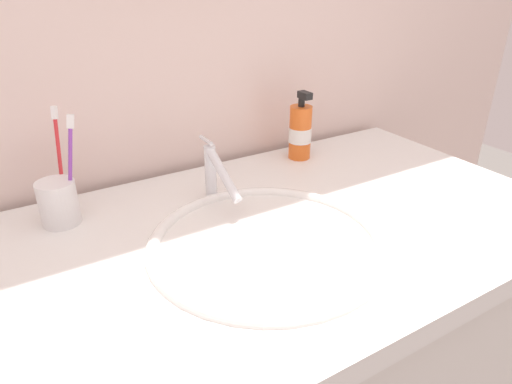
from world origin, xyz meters
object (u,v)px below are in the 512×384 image
object	(u,v)px
toothbrush_cup	(58,203)
soap_dispenser	(300,132)
faucet	(213,172)
toothbrush_red	(59,155)
toothbrush_purple	(70,162)

from	to	relation	value
toothbrush_cup	soap_dispenser	world-z (taller)	soap_dispenser
faucet	soap_dispenser	xyz separation A→B (m)	(0.29, 0.10, 0.00)
toothbrush_red	soap_dispenser	bearing A→B (deg)	-0.55
toothbrush_cup	faucet	bearing A→B (deg)	-12.70
faucet	toothbrush_purple	distance (m)	0.27
toothbrush_red	soap_dispenser	distance (m)	0.56
faucet	toothbrush_purple	xyz separation A→B (m)	(-0.26, 0.06, 0.06)
toothbrush_red	toothbrush_cup	bearing A→B (deg)	-119.59
soap_dispenser	toothbrush_purple	bearing A→B (deg)	-175.76
soap_dispenser	toothbrush_cup	bearing A→B (deg)	-176.65
faucet	toothbrush_red	world-z (taller)	toothbrush_red
faucet	toothbrush_red	size ratio (longest dim) A/B	0.79
toothbrush_red	toothbrush_purple	size ratio (longest dim) A/B	1.01
toothbrush_red	faucet	bearing A→B (deg)	-21.35
soap_dispenser	faucet	bearing A→B (deg)	-161.06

